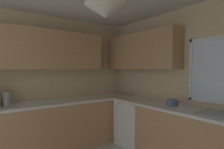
# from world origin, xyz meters

# --- Properties ---
(room_shell) EXTENTS (4.06, 3.51, 2.52)m
(room_shell) POSITION_xyz_m (-0.39, 0.46, 1.70)
(room_shell) COLOR beige
(room_shell) RESTS_ON ground_plane
(counter_run_left) EXTENTS (0.65, 3.12, 0.88)m
(counter_run_left) POSITION_xyz_m (-1.66, 0.00, 0.44)
(counter_run_left) COLOR tan
(counter_run_left) RESTS_ON ground_plane
(counter_run_back) EXTENTS (3.15, 0.65, 0.88)m
(counter_run_back) POSITION_xyz_m (0.21, 1.39, 0.44)
(counter_run_back) COLOR tan
(counter_run_back) RESTS_ON ground_plane
(dishwasher) EXTENTS (0.60, 0.60, 0.84)m
(dishwasher) POSITION_xyz_m (-1.00, 1.36, 0.42)
(dishwasher) COLOR white
(dishwasher) RESTS_ON ground_plane
(kettle) EXTENTS (0.11, 0.11, 0.22)m
(kettle) POSITION_xyz_m (-1.64, -0.74, 0.99)
(kettle) COLOR #B7B7BC
(kettle) RESTS_ON counter_run_left
(bowl) EXTENTS (0.18, 0.18, 0.09)m
(bowl) POSITION_xyz_m (-0.20, 1.39, 0.93)
(bowl) COLOR #4C7099
(bowl) RESTS_ON counter_run_back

